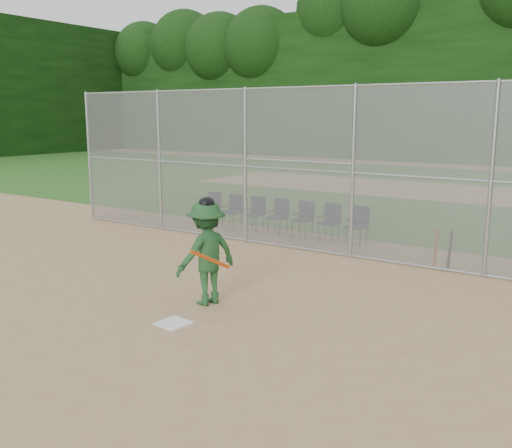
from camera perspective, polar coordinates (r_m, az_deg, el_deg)
The scene contains 15 objects.
ground at distance 10.10m, azimuth -7.99°, elevation -8.39°, with size 100.00×100.00×0.00m, color tan.
grass_strip at distance 26.08m, azimuth 19.31°, elevation 3.00°, with size 100.00×100.00×0.00m, color #285E1C.
dirt_patch_far at distance 26.08m, azimuth 19.31°, elevation 3.01°, with size 24.00×24.00×0.00m, color tan.
backstop_fence at distance 13.72m, azimuth 5.84°, elevation 5.63°, with size 16.09×0.09×4.00m.
treeline at distance 27.90m, azimuth 21.12°, elevation 14.69°, with size 81.00×60.00×11.00m.
home_plate at distance 9.41m, azimuth -8.24°, elevation -9.78°, with size 0.48×0.48×0.02m, color white.
batter_at_plate at distance 10.06m, azimuth -4.97°, elevation -2.85°, with size 1.04×1.45×1.93m.
spare_bats at distance 13.10m, azimuth 18.19°, elevation -2.42°, with size 0.36×0.24×0.85m.
chair_0 at distance 17.51m, azimuth -4.57°, elevation 1.55°, with size 0.54×0.52×0.96m, color #0F1837, non-canonical shape.
chair_1 at distance 17.03m, azimuth -2.44°, elevation 1.31°, with size 0.54×0.52×0.96m, color #0F1837, non-canonical shape.
chair_2 at distance 16.58m, azimuth -0.20°, elevation 1.05°, with size 0.54×0.52×0.96m, color #0F1837, non-canonical shape.
chair_3 at distance 16.15m, azimuth 2.17°, elevation 0.78°, with size 0.54×0.52×0.96m, color #0F1837, non-canonical shape.
chair_4 at distance 15.75m, azimuth 4.66°, elevation 0.49°, with size 0.54×0.52×0.96m, color #0F1837, non-canonical shape.
chair_5 at distance 15.38m, azimuth 7.28°, elevation 0.19°, with size 0.54×0.52×0.96m, color #0F1837, non-canonical shape.
chair_6 at distance 15.05m, azimuth 10.02°, elevation -0.13°, with size 0.54×0.52×0.96m, color #0F1837, non-canonical shape.
Camera 1 is at (6.40, -7.07, 3.32)m, focal length 40.00 mm.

